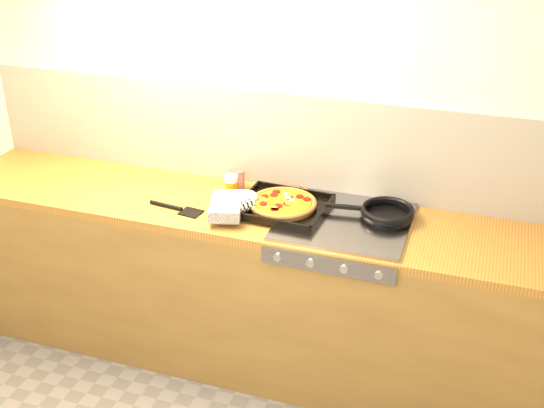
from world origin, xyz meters
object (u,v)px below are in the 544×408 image
(pizza_on_tray, at_px, (268,204))
(frying_pan, at_px, (386,213))
(tomato_can, at_px, (237,180))
(juice_glass, at_px, (231,186))

(pizza_on_tray, xyz_separation_m, frying_pan, (0.55, 0.11, -0.01))
(pizza_on_tray, distance_m, tomato_can, 0.29)
(frying_pan, bearing_deg, tomato_can, 174.69)
(pizza_on_tray, bearing_deg, juice_glass, 154.97)
(frying_pan, distance_m, juice_glass, 0.78)
(juice_glass, bearing_deg, pizza_on_tray, -25.03)
(pizza_on_tray, bearing_deg, frying_pan, 11.04)
(juice_glass, bearing_deg, tomato_can, 87.42)
(tomato_can, bearing_deg, juice_glass, -92.58)
(tomato_can, bearing_deg, pizza_on_tray, -38.53)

